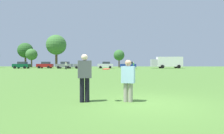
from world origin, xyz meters
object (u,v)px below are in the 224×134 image
(parked_car_mid_right, at_px, (82,65))
(parked_car_near_right, at_px, (106,65))
(player_thrower, at_px, (85,75))
(parked_car_far_right, at_px, (128,65))
(player_defender, at_px, (128,79))
(parked_car_mid_left, at_px, (45,65))
(frisbee, at_px, (106,69))
(bystander_far_jogger, at_px, (134,65))
(bystander_sideline_watcher, at_px, (66,65))
(box_truck, at_px, (167,62))
(traffic_cone, at_px, (130,78))
(parked_car_center, at_px, (64,65))
(parked_car_near_left, at_px, (22,65))

(parked_car_mid_right, distance_m, parked_car_near_right, 6.47)
(player_thrower, bearing_deg, parked_car_near_right, 91.83)
(player_thrower, distance_m, parked_car_near_right, 45.60)
(parked_car_mid_right, height_order, parked_car_far_right, same)
(player_defender, bearing_deg, parked_car_mid_left, 113.43)
(player_defender, distance_m, frisbee, 0.88)
(parked_car_mid_right, distance_m, bystander_far_jogger, 13.35)
(bystander_sideline_watcher, bearing_deg, box_truck, 19.05)
(frisbee, xyz_separation_m, parked_car_mid_right, (-8.20, 43.01, -0.29))
(bystander_sideline_watcher, bearing_deg, traffic_cone, -66.50)
(parked_car_far_right, xyz_separation_m, bystander_far_jogger, (1.13, -3.18, 0.04))
(player_defender, distance_m, parked_car_mid_right, 43.89)
(frisbee, xyz_separation_m, bystander_far_jogger, (4.92, 40.56, -0.25))
(bystander_far_jogger, bearing_deg, player_thrower, -98.02)
(parked_car_near_right, xyz_separation_m, box_truck, (17.03, 1.10, 0.83))
(traffic_cone, relative_size, box_truck, 0.06)
(parked_car_mid_right, bearing_deg, traffic_cone, -74.26)
(parked_car_mid_left, height_order, parked_car_near_right, same)
(player_thrower, height_order, parked_car_center, parked_car_center)
(parked_car_near_left, xyz_separation_m, parked_car_far_right, (28.06, 0.53, 0.00))
(player_defender, distance_m, bystander_far_jogger, 40.72)
(parked_car_far_right, distance_m, box_truck, 11.39)
(frisbee, xyz_separation_m, parked_car_near_right, (-2.25, 45.55, -0.29))
(parked_car_near_left, xyz_separation_m, parked_car_mid_left, (5.42, 2.18, 0.00))
(player_thrower, xyz_separation_m, parked_car_near_right, (-1.46, 45.58, -0.07))
(frisbee, distance_m, parked_car_far_right, 43.91)
(traffic_cone, xyz_separation_m, parked_car_far_right, (2.30, 35.16, 0.69))
(player_thrower, relative_size, parked_car_near_left, 0.42)
(parked_car_center, distance_m, box_truck, 28.04)
(frisbee, height_order, parked_car_near_right, parked_car_near_right)
(box_truck, bearing_deg, player_thrower, -108.45)
(player_defender, xyz_separation_m, box_truck, (13.97, 46.59, 0.89))
(parked_car_near_right, bearing_deg, parked_car_mid_right, -156.93)
(parked_car_mid_left, xyz_separation_m, parked_car_far_right, (22.64, -1.64, 0.00))
(frisbee, distance_m, bystander_far_jogger, 40.86)
(traffic_cone, height_order, parked_car_near_left, parked_car_near_left)
(bystander_far_jogger, bearing_deg, traffic_cone, -96.11)
(player_thrower, height_order, bystander_far_jogger, player_thrower)
(player_thrower, bearing_deg, bystander_far_jogger, 81.98)
(frisbee, distance_m, box_truck, 48.94)
(parked_car_center, xyz_separation_m, parked_car_far_right, (16.89, 0.06, 0.00))
(player_defender, bearing_deg, traffic_cone, 85.35)
(player_defender, distance_m, traffic_cone, 8.58)
(frisbee, xyz_separation_m, parked_car_far_right, (3.80, 43.74, -0.29))
(parked_car_center, xyz_separation_m, parked_car_near_right, (10.84, 1.87, 0.00))
(bystander_far_jogger, bearing_deg, parked_car_near_left, 174.81)
(player_defender, xyz_separation_m, parked_car_mid_right, (-9.01, 42.96, 0.06))
(player_thrower, bearing_deg, frisbee, 1.95)
(parked_car_near_right, xyz_separation_m, parked_car_far_right, (6.05, -1.80, 0.00))
(player_thrower, distance_m, parked_car_near_left, 49.20)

